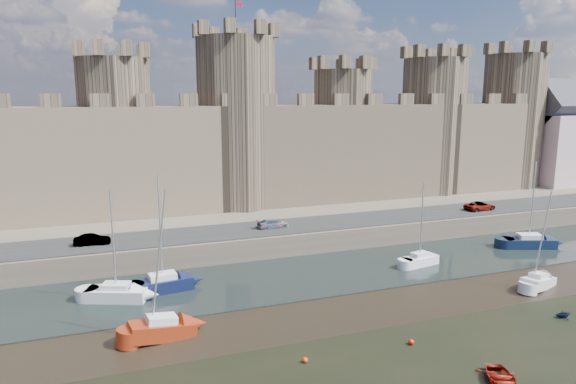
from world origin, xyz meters
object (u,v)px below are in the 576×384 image
sailboat_1 (163,283)px  sailboat_5 (538,281)px  car_1 (92,240)px  sailboat_2 (420,259)px  sailboat_3 (529,241)px  car_3 (480,206)px  sailboat_4 (162,328)px  car_2 (273,224)px  sailboat_0 (117,293)px

sailboat_1 → sailboat_5: size_ratio=1.17×
sailboat_5 → car_1: bearing=132.0°
sailboat_2 → sailboat_3: 16.03m
car_1 → car_3: bearing=-85.9°
sailboat_4 → sailboat_5: sailboat_4 is taller
car_2 → car_3: car_3 is taller
sailboat_1 → sailboat_5: (33.49, -11.05, -0.16)m
car_2 → sailboat_3: (28.76, -10.10, -2.26)m
car_3 → sailboat_5: size_ratio=0.48×
car_1 → sailboat_3: bearing=-96.8°
car_1 → sailboat_3: size_ratio=0.35×
car_3 → sailboat_5: bearing=149.2°
car_1 → sailboat_2: 34.57m
car_1 → sailboat_0: bearing=-164.0°
sailboat_3 → sailboat_4: sailboat_4 is taller
sailboat_0 → sailboat_1: sailboat_1 is taller
sailboat_2 → sailboat_3: sailboat_3 is taller
car_3 → sailboat_2: (-16.54, -10.52, -2.37)m
car_1 → sailboat_2: size_ratio=0.41×
sailboat_1 → sailboat_2: bearing=-11.2°
car_3 → sailboat_2: sailboat_2 is taller
car_2 → sailboat_0: size_ratio=0.39×
car_1 → sailboat_0: 10.36m
car_3 → sailboat_0: 48.24m
car_2 → sailboat_4: sailboat_4 is taller
sailboat_5 → sailboat_0: bearing=143.7°
car_3 → sailboat_4: 47.85m
sailboat_0 → sailboat_2: sailboat_0 is taller
sailboat_1 → sailboat_2: sailboat_1 is taller
sailboat_4 → sailboat_5: (34.59, -1.68, -0.13)m
sailboat_1 → car_3: bearing=4.1°
car_3 → sailboat_3: bearing=171.9°
car_3 → sailboat_4: bearing=107.5°
sailboat_0 → car_1: bearing=123.1°
car_1 → sailboat_2: (32.69, -10.97, -2.36)m
car_2 → sailboat_3: size_ratio=0.37×
sailboat_2 → sailboat_4: sailboat_4 is taller
sailboat_0 → sailboat_1: (4.10, 0.76, 0.07)m
sailboat_3 → sailboat_4: size_ratio=0.90×
sailboat_1 → sailboat_2: 26.67m
sailboat_5 → car_2: bearing=112.9°
car_2 → sailboat_0: (-17.94, -10.16, -2.28)m
car_3 → sailboat_1: bearing=96.6°
sailboat_2 → sailboat_3: bearing=-6.6°
sailboat_0 → sailboat_4: (3.00, -8.61, 0.04)m
sailboat_0 → car_2: bearing=51.3°
car_3 → sailboat_1: (-43.15, -8.68, -2.28)m
sailboat_0 → sailboat_5: size_ratio=1.06×
sailboat_0 → sailboat_3: bearing=21.8°
car_1 → sailboat_3: (48.68, -9.84, -2.31)m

